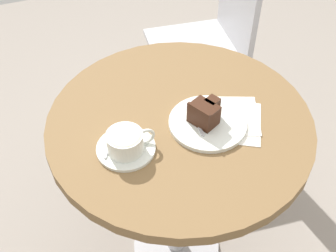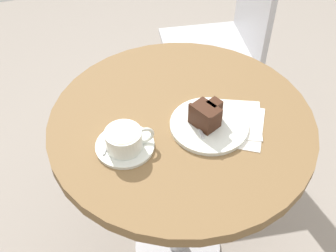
# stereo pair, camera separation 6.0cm
# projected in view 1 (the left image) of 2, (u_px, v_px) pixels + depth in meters

# --- Properties ---
(ground_plane) EXTENTS (4.40, 4.40, 0.01)m
(ground_plane) POSITION_uv_depth(u_px,v_px,m) (176.00, 247.00, 1.68)
(ground_plane) COLOR gray
(ground_plane) RESTS_ON ground
(cafe_table) EXTENTS (0.74, 0.74, 0.71)m
(cafe_table) POSITION_uv_depth(u_px,v_px,m) (179.00, 147.00, 1.25)
(cafe_table) COLOR brown
(cafe_table) RESTS_ON ground
(saucer) EXTENTS (0.15, 0.15, 0.01)m
(saucer) POSITION_uv_depth(u_px,v_px,m) (126.00, 148.00, 1.09)
(saucer) COLOR silver
(saucer) RESTS_ON cafe_table
(coffee_cup) EXTENTS (0.13, 0.09, 0.06)m
(coffee_cup) POSITION_uv_depth(u_px,v_px,m) (126.00, 142.00, 1.06)
(coffee_cup) COLOR silver
(coffee_cup) RESTS_ON saucer
(teaspoon) EXTENTS (0.06, 0.10, 0.00)m
(teaspoon) POSITION_uv_depth(u_px,v_px,m) (111.00, 139.00, 1.10)
(teaspoon) COLOR #B7B7BC
(teaspoon) RESTS_ON saucer
(cake_plate) EXTENTS (0.21, 0.21, 0.01)m
(cake_plate) POSITION_uv_depth(u_px,v_px,m) (208.00, 123.00, 1.15)
(cake_plate) COLOR silver
(cake_plate) RESTS_ON cafe_table
(cake_slice) EXTENTS (0.09, 0.09, 0.07)m
(cake_slice) POSITION_uv_depth(u_px,v_px,m) (205.00, 113.00, 1.12)
(cake_slice) COLOR #422619
(cake_slice) RESTS_ON cake_plate
(fork) EXTENTS (0.03, 0.13, 0.00)m
(fork) POSITION_uv_depth(u_px,v_px,m) (193.00, 115.00, 1.16)
(fork) COLOR #B7B7BC
(fork) RESTS_ON cake_plate
(napkin) EXTENTS (0.23, 0.24, 0.00)m
(napkin) POSITION_uv_depth(u_px,v_px,m) (230.00, 118.00, 1.17)
(napkin) COLOR silver
(napkin) RESTS_ON cafe_table
(cafe_chair) EXTENTS (0.42, 0.42, 0.92)m
(cafe_chair) POSITION_uv_depth(u_px,v_px,m) (216.00, 29.00, 1.78)
(cafe_chair) COLOR #BCBCC1
(cafe_chair) RESTS_ON ground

